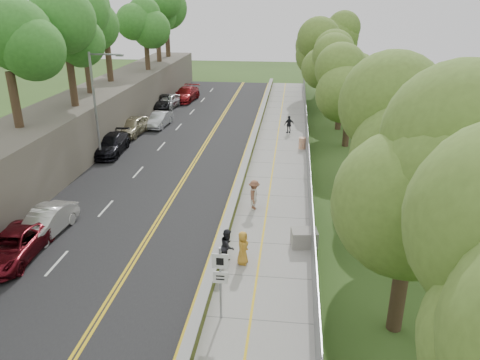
{
  "coord_description": "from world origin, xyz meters",
  "views": [
    {
      "loc": [
        3.51,
        -17.7,
        11.81
      ],
      "look_at": [
        0.5,
        8.0,
        1.4
      ],
      "focal_mm": 35.0,
      "sensor_mm": 36.0,
      "label": 1
    }
  ],
  "objects_px": {
    "person_far": "(289,124)",
    "concrete_block": "(304,238)",
    "streetlight": "(98,100)",
    "painter_0": "(243,248)",
    "car_2": "(12,246)",
    "signpost": "(220,276)",
    "construction_barrel": "(302,143)",
    "car_1": "(46,222)"
  },
  "relations": [
    {
      "from": "car_2",
      "to": "painter_0",
      "type": "distance_m",
      "value": 10.85
    },
    {
      "from": "concrete_block",
      "to": "person_far",
      "type": "bearing_deg",
      "value": 93.29
    },
    {
      "from": "concrete_block",
      "to": "car_1",
      "type": "relative_size",
      "value": 0.3
    },
    {
      "from": "signpost",
      "to": "painter_0",
      "type": "xyz_separation_m",
      "value": [
        0.4,
        4.02,
        -1.09
      ]
    },
    {
      "from": "signpost",
      "to": "construction_barrel",
      "type": "height_order",
      "value": "signpost"
    },
    {
      "from": "car_1",
      "to": "person_far",
      "type": "distance_m",
      "value": 23.86
    },
    {
      "from": "painter_0",
      "to": "construction_barrel",
      "type": "bearing_deg",
      "value": 2.1
    },
    {
      "from": "concrete_block",
      "to": "painter_0",
      "type": "height_order",
      "value": "painter_0"
    },
    {
      "from": "car_1",
      "to": "construction_barrel",
      "type": "bearing_deg",
      "value": 54.83
    },
    {
      "from": "construction_barrel",
      "to": "streetlight",
      "type": "bearing_deg",
      "value": -162.41
    },
    {
      "from": "person_far",
      "to": "car_2",
      "type": "bearing_deg",
      "value": 37.35
    },
    {
      "from": "construction_barrel",
      "to": "car_2",
      "type": "distance_m",
      "value": 23.03
    },
    {
      "from": "construction_barrel",
      "to": "car_1",
      "type": "xyz_separation_m",
      "value": [
        -13.3,
        -16.09,
        0.23
      ]
    },
    {
      "from": "signpost",
      "to": "car_2",
      "type": "xyz_separation_m",
      "value": [
        -10.41,
        3.15,
        -1.25
      ]
    },
    {
      "from": "streetlight",
      "to": "painter_0",
      "type": "bearing_deg",
      "value": -47.5
    },
    {
      "from": "streetlight",
      "to": "car_2",
      "type": "height_order",
      "value": "streetlight"
    },
    {
      "from": "streetlight",
      "to": "construction_barrel",
      "type": "distance_m",
      "value": 16.03
    },
    {
      "from": "concrete_block",
      "to": "car_2",
      "type": "distance_m",
      "value": 13.96
    },
    {
      "from": "car_1",
      "to": "person_far",
      "type": "height_order",
      "value": "person_far"
    },
    {
      "from": "construction_barrel",
      "to": "concrete_block",
      "type": "distance_m",
      "value": 15.68
    },
    {
      "from": "person_far",
      "to": "concrete_block",
      "type": "bearing_deg",
      "value": 69.17
    },
    {
      "from": "signpost",
      "to": "streetlight",
      "type": "bearing_deg",
      "value": 124.08
    },
    {
      "from": "streetlight",
      "to": "car_1",
      "type": "bearing_deg",
      "value": -82.7
    },
    {
      "from": "streetlight",
      "to": "person_far",
      "type": "height_order",
      "value": "streetlight"
    },
    {
      "from": "signpost",
      "to": "construction_barrel",
      "type": "relative_size",
      "value": 3.35
    },
    {
      "from": "construction_barrel",
      "to": "car_2",
      "type": "relative_size",
      "value": 0.19
    },
    {
      "from": "signpost",
      "to": "car_1",
      "type": "height_order",
      "value": "signpost"
    },
    {
      "from": "concrete_block",
      "to": "signpost",
      "type": "bearing_deg",
      "value": -118.38
    },
    {
      "from": "car_1",
      "to": "concrete_block",
      "type": "bearing_deg",
      "value": 6.17
    },
    {
      "from": "car_1",
      "to": "car_2",
      "type": "height_order",
      "value": "car_1"
    },
    {
      "from": "streetlight",
      "to": "car_2",
      "type": "distance_m",
      "value": 14.45
    },
    {
      "from": "car_2",
      "to": "person_far",
      "type": "bearing_deg",
      "value": 59.1
    },
    {
      "from": "car_1",
      "to": "painter_0",
      "type": "xyz_separation_m",
      "value": [
        10.45,
        -1.59,
        0.12
      ]
    },
    {
      "from": "signpost",
      "to": "car_2",
      "type": "relative_size",
      "value": 0.64
    },
    {
      "from": "streetlight",
      "to": "construction_barrel",
      "type": "xyz_separation_m",
      "value": [
        14.76,
        4.68,
        -4.13
      ]
    },
    {
      "from": "construction_barrel",
      "to": "person_far",
      "type": "relative_size",
      "value": 0.59
    },
    {
      "from": "streetlight",
      "to": "signpost",
      "type": "distance_m",
      "value": 20.72
    },
    {
      "from": "painter_0",
      "to": "person_far",
      "type": "height_order",
      "value": "painter_0"
    },
    {
      "from": "streetlight",
      "to": "person_far",
      "type": "bearing_deg",
      "value": 33.86
    },
    {
      "from": "construction_barrel",
      "to": "person_far",
      "type": "xyz_separation_m",
      "value": [
        -1.16,
        4.45,
        0.32
      ]
    },
    {
      "from": "painter_0",
      "to": "person_far",
      "type": "bearing_deg",
      "value": 6.88
    },
    {
      "from": "car_2",
      "to": "streetlight",
      "type": "bearing_deg",
      "value": 92.18
    }
  ]
}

